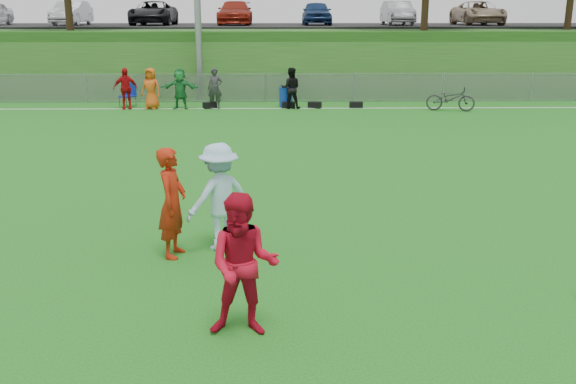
{
  "coord_description": "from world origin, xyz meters",
  "views": [
    {
      "loc": [
        0.44,
        -8.88,
        3.97
      ],
      "look_at": [
        0.62,
        0.5,
        1.31
      ],
      "focal_mm": 40.0,
      "sensor_mm": 36.0,
      "label": 1
    }
  ],
  "objects_px": {
    "player_red_center": "(244,266)",
    "player_blue": "(219,197)",
    "recycling_bin": "(286,97)",
    "player_red_left": "(172,203)",
    "bicycle": "(451,98)"
  },
  "relations": [
    {
      "from": "player_red_left",
      "to": "player_blue",
      "type": "xyz_separation_m",
      "value": [
        0.75,
        0.32,
        0.0
      ]
    },
    {
      "from": "player_red_left",
      "to": "recycling_bin",
      "type": "height_order",
      "value": "player_red_left"
    },
    {
      "from": "player_red_center",
      "to": "recycling_bin",
      "type": "bearing_deg",
      "value": 90.62
    },
    {
      "from": "player_red_center",
      "to": "player_blue",
      "type": "xyz_separation_m",
      "value": [
        -0.55,
        3.05,
        0.0
      ]
    },
    {
      "from": "player_blue",
      "to": "player_red_left",
      "type": "bearing_deg",
      "value": -11.37
    },
    {
      "from": "player_red_left",
      "to": "bicycle",
      "type": "relative_size",
      "value": 0.95
    },
    {
      "from": "player_red_center",
      "to": "recycling_bin",
      "type": "distance_m",
      "value": 19.97
    },
    {
      "from": "recycling_bin",
      "to": "bicycle",
      "type": "bearing_deg",
      "value": -10.66
    },
    {
      "from": "player_red_center",
      "to": "player_blue",
      "type": "distance_m",
      "value": 3.1
    },
    {
      "from": "player_red_left",
      "to": "bicycle",
      "type": "xyz_separation_m",
      "value": [
        8.87,
        15.96,
        -0.41
      ]
    },
    {
      "from": "player_red_left",
      "to": "recycling_bin",
      "type": "relative_size",
      "value": 2.19
    },
    {
      "from": "recycling_bin",
      "to": "bicycle",
      "type": "distance_m",
      "value": 6.84
    },
    {
      "from": "player_red_center",
      "to": "recycling_bin",
      "type": "xyz_separation_m",
      "value": [
        0.85,
        19.95,
        -0.5
      ]
    },
    {
      "from": "player_red_center",
      "to": "player_blue",
      "type": "relative_size",
      "value": 1.0
    },
    {
      "from": "player_red_center",
      "to": "player_blue",
      "type": "height_order",
      "value": "same"
    }
  ]
}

